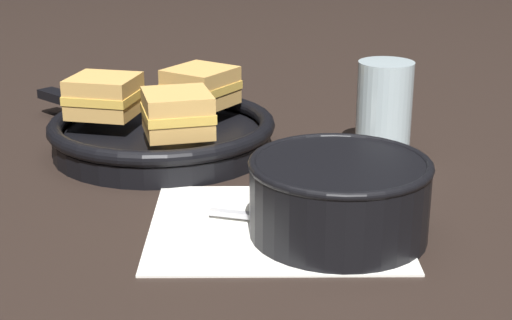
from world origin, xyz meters
name	(u,v)px	position (x,y,z in m)	size (l,w,h in m)	color
ground_plane	(258,209)	(0.00, 0.00, 0.00)	(4.00, 4.00, 0.00)	black
napkin	(276,225)	(0.01, -0.05, 0.00)	(0.26, 0.23, 0.00)	white
soup_bowl	(339,193)	(0.06, -0.07, 0.04)	(0.16, 0.16, 0.07)	black
spoon	(326,224)	(0.05, -0.06, 0.01)	(0.15, 0.08, 0.01)	#B7B7BC
skillet	(161,133)	(-0.08, 0.19, 0.02)	(0.29, 0.33, 0.04)	black
sandwich_near_left	(201,87)	(-0.03, 0.24, 0.07)	(0.11, 0.11, 0.05)	tan
sandwich_near_right	(104,96)	(-0.15, 0.21, 0.07)	(0.10, 0.10, 0.05)	tan
sandwich_far_left	(177,113)	(-0.07, 0.12, 0.07)	(0.08, 0.08, 0.05)	tan
drinking_glass	(384,109)	(0.17, 0.14, 0.05)	(0.06, 0.06, 0.11)	silver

